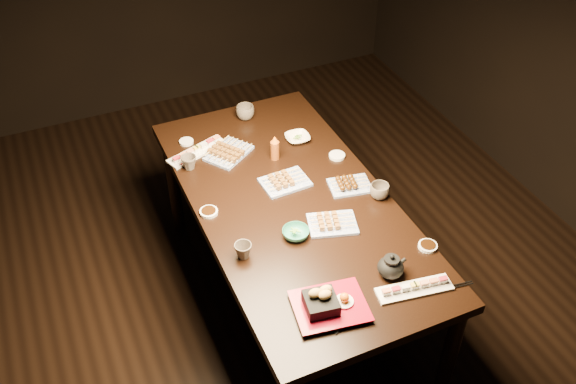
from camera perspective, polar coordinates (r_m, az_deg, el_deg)
The scene contains 23 objects.
ground at distance 3.48m, azimuth -0.70°, elevation -12.49°, with size 5.00×5.00×0.00m, color black.
dining_table at distance 3.33m, azimuth 0.35°, elevation -5.71°, with size 0.90×1.80×0.75m, color black.
sushi_platter_near at distance 2.71m, azimuth 11.20°, elevation -8.26°, with size 0.32×0.09×0.04m, color white, non-canonical shape.
sushi_platter_far at distance 3.40m, azimuth -8.11°, elevation 3.76°, with size 0.34×0.09×0.04m, color white, non-canonical shape.
yakitori_plate_center at distance 3.16m, azimuth -0.27°, elevation 1.18°, with size 0.23×0.17×0.06m, color #828EB6, non-canonical shape.
yakitori_plate_right at distance 2.94m, azimuth 3.98°, elevation -2.56°, with size 0.22×0.16×0.06m, color #828EB6, non-canonical shape.
yakitori_plate_left at distance 3.36m, azimuth -5.32°, elevation 3.75°, with size 0.23×0.17×0.06m, color #828EB6, non-canonical shape.
tsukune_plate at distance 3.15m, azimuth 5.54°, elevation 0.82°, with size 0.20×0.15×0.05m, color #828EB6, non-canonical shape.
edamame_bowl_green at distance 2.88m, azimuth 0.70°, elevation -3.69°, with size 0.12×0.12×0.04m, color #27795D.
edamame_bowl_cream at distance 3.46m, azimuth 0.85°, elevation 4.81°, with size 0.13×0.13×0.03m, color #FFEED0.
tempura_tray at distance 2.58m, azimuth 3.79°, elevation -9.57°, with size 0.29×0.23×0.11m, color black, non-canonical shape.
teacup_near_left at distance 2.79m, azimuth -4.00°, elevation -5.23°, with size 0.08×0.08×0.07m, color #4F453C.
teacup_mid_right at distance 3.10m, azimuth 8.14°, elevation 0.07°, with size 0.09×0.09×0.07m, color #4F453C.
teacup_far_left at distance 3.29m, azimuth -8.81°, elevation 2.60°, with size 0.08×0.08×0.07m, color #4F453C.
teacup_far_right at distance 3.63m, azimuth -3.82°, elevation 7.09°, with size 0.10×0.10×0.08m, color #4F453C.
teapot at distance 2.73m, azimuth 9.13°, elevation -6.45°, with size 0.13×0.13×0.11m, color black, non-canonical shape.
condiment_bottle at distance 3.30m, azimuth -1.18°, elevation 3.98°, with size 0.05×0.05×0.14m, color brown.
sauce_dish_west at distance 3.03m, azimuth -7.06°, elevation -1.77°, with size 0.09×0.09×0.02m, color white.
sauce_dish_east at distance 3.35m, azimuth 4.38°, elevation 3.24°, with size 0.08×0.08×0.01m, color white.
sauce_dish_se at distance 2.91m, azimuth 12.31°, elevation -4.71°, with size 0.09×0.09×0.01m, color white.
sauce_dish_nw at distance 3.49m, azimuth -9.02°, elevation 4.44°, with size 0.08×0.08×0.01m, color white.
chopsticks_near at distance 2.60m, azimuth 5.42°, elevation -10.75°, with size 0.23×0.02×0.01m, color black, non-canonical shape.
chopsticks_se at distance 2.76m, azimuth 14.19°, elevation -8.21°, with size 0.21×0.02×0.01m, color black, non-canonical shape.
Camera 1 is at (-0.82, -1.94, 2.77)m, focal length 40.00 mm.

